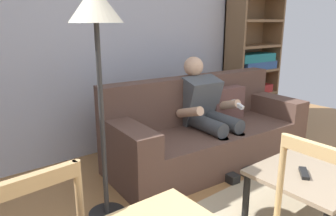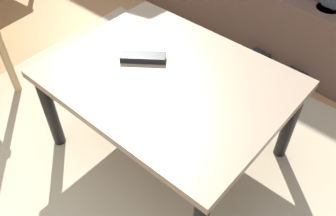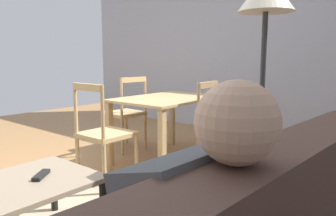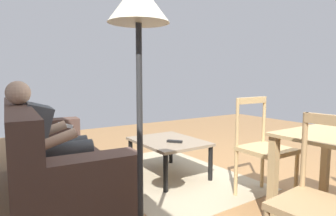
# 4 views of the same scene
# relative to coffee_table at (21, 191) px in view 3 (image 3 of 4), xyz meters

# --- Properties ---
(ground_plane) EXTENTS (8.18, 8.18, 0.00)m
(ground_plane) POSITION_rel_coffee_table_xyz_m (-0.68, -0.74, -0.36)
(ground_plane) COLOR #9E7042
(wall_side) EXTENTS (0.12, 5.94, 2.78)m
(wall_side) POSITION_rel_coffee_table_xyz_m (-3.77, -0.74, 1.03)
(wall_side) COLOR #ABB0BE
(wall_side) RESTS_ON ground_plane
(coffee_table) EXTENTS (0.85, 0.66, 0.41)m
(coffee_table) POSITION_rel_coffee_table_xyz_m (0.00, 0.00, 0.00)
(coffee_table) COLOR gray
(coffee_table) RESTS_ON ground_plane
(tv_remote) EXTENTS (0.17, 0.14, 0.02)m
(tv_remote) POSITION_rel_coffee_table_xyz_m (-0.13, 0.01, 0.07)
(tv_remote) COLOR black
(tv_remote) RESTS_ON coffee_table
(dining_table) EXTENTS (1.19, 0.84, 0.72)m
(dining_table) POSITION_rel_coffee_table_xyz_m (-1.91, -0.41, 0.24)
(dining_table) COLOR tan
(dining_table) RESTS_ON ground_plane
(dining_chair_near_wall) EXTENTS (0.45, 0.45, 0.92)m
(dining_chair_near_wall) POSITION_rel_coffee_table_xyz_m (-1.90, 0.28, 0.09)
(dining_chair_near_wall) COLOR tan
(dining_chair_near_wall) RESTS_ON ground_plane
(dining_chair_facing_couch) EXTENTS (0.42, 0.42, 0.94)m
(dining_chair_facing_couch) POSITION_rel_coffee_table_xyz_m (-0.98, -0.41, 0.10)
(dining_chair_facing_couch) COLOR tan
(dining_chair_facing_couch) RESTS_ON ground_plane
(dining_chair_by_doorway) EXTENTS (0.45, 0.45, 0.93)m
(dining_chair_by_doorway) POSITION_rel_coffee_table_xyz_m (-1.91, -1.10, 0.10)
(dining_chair_by_doorway) COLOR tan
(dining_chair_by_doorway) RESTS_ON ground_plane
(floor_lamp) EXTENTS (0.36, 0.36, 1.68)m
(floor_lamp) POSITION_rel_coffee_table_xyz_m (-1.17, 0.99, 1.05)
(floor_lamp) COLOR black
(floor_lamp) RESTS_ON ground_plane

